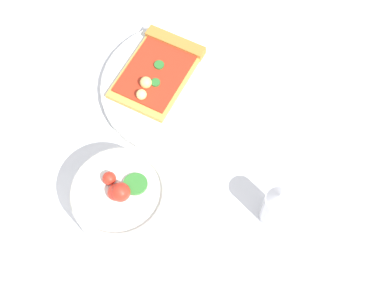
{
  "coord_description": "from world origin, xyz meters",
  "views": [
    {
      "loc": [
        -0.35,
        -0.24,
        0.7
      ],
      "look_at": [
        -0.06,
        -0.07,
        0.03
      ],
      "focal_mm": 49.02,
      "sensor_mm": 36.0,
      "label": 1
    }
  ],
  "objects_px": {
    "pepper_shaker": "(276,206)",
    "plate": "(181,88)",
    "salad_bowl": "(121,199)",
    "paper_napkin": "(357,78)",
    "pizza_slice_main": "(159,69)"
  },
  "relations": [
    {
      "from": "pepper_shaker",
      "to": "plate",
      "type": "bearing_deg",
      "value": 62.06
    },
    {
      "from": "plate",
      "to": "salad_bowl",
      "type": "xyz_separation_m",
      "value": [
        -0.21,
        -0.03,
        0.03
      ]
    },
    {
      "from": "salad_bowl",
      "to": "paper_napkin",
      "type": "bearing_deg",
      "value": -28.68
    },
    {
      "from": "salad_bowl",
      "to": "pepper_shaker",
      "type": "distance_m",
      "value": 0.21
    },
    {
      "from": "pizza_slice_main",
      "to": "paper_napkin",
      "type": "distance_m",
      "value": 0.31
    },
    {
      "from": "salad_bowl",
      "to": "plate",
      "type": "bearing_deg",
      "value": 8.37
    },
    {
      "from": "salad_bowl",
      "to": "pizza_slice_main",
      "type": "bearing_deg",
      "value": 19.02
    },
    {
      "from": "plate",
      "to": "pepper_shaker",
      "type": "bearing_deg",
      "value": -117.94
    },
    {
      "from": "pepper_shaker",
      "to": "salad_bowl",
      "type": "bearing_deg",
      "value": 116.69
    },
    {
      "from": "pizza_slice_main",
      "to": "pepper_shaker",
      "type": "xyz_separation_m",
      "value": [
        -0.12,
        -0.26,
        0.02
      ]
    },
    {
      "from": "paper_napkin",
      "to": "pepper_shaker",
      "type": "relative_size",
      "value": 1.8
    },
    {
      "from": "paper_napkin",
      "to": "pepper_shaker",
      "type": "height_order",
      "value": "pepper_shaker"
    },
    {
      "from": "plate",
      "to": "pizza_slice_main",
      "type": "xyz_separation_m",
      "value": [
        0.01,
        0.04,
        0.01
      ]
    },
    {
      "from": "pizza_slice_main",
      "to": "salad_bowl",
      "type": "height_order",
      "value": "salad_bowl"
    },
    {
      "from": "plate",
      "to": "pizza_slice_main",
      "type": "height_order",
      "value": "pizza_slice_main"
    }
  ]
}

